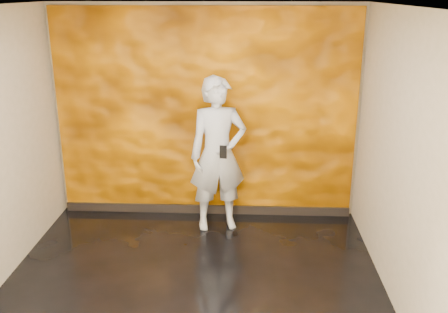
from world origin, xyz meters
The scene contains 5 objects.
room centered at (0.00, 0.00, 1.40)m, with size 4.02×4.02×2.81m.
feature_wall centered at (0.00, 1.96, 1.38)m, with size 3.90×0.06×2.75m, color #FC8D00.
baseboard centered at (0.00, 1.92, 0.06)m, with size 3.90×0.04×0.12m, color black.
man centered at (0.19, 1.54, 0.98)m, with size 0.72×0.47×1.96m, color #A3A8B3.
phone centered at (0.27, 1.27, 1.11)m, with size 0.09×0.02×0.16m, color black.
Camera 1 is at (0.55, -4.36, 2.94)m, focal length 40.00 mm.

